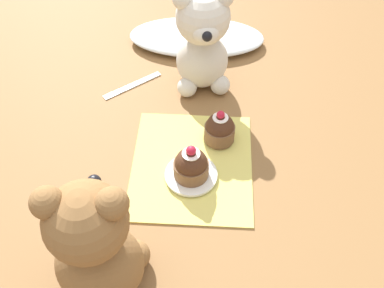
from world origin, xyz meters
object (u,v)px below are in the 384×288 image
(teddy_bear_cream, at_px, (203,41))
(teaspoon, at_px, (133,85))
(cupcake_near_tan_bear, at_px, (193,165))
(cupcake_near_cream_bear, at_px, (220,129))
(saucer_plate, at_px, (193,175))
(teddy_bear_tan, at_px, (96,247))

(teddy_bear_cream, height_order, teaspoon, teddy_bear_cream)
(cupcake_near_tan_bear, bearing_deg, cupcake_near_cream_bear, 63.63)
(teddy_bear_cream, distance_m, cupcake_near_cream_bear, 0.17)
(teddy_bear_cream, relative_size, cupcake_near_tan_bear, 3.10)
(saucer_plate, height_order, cupcake_near_tan_bear, cupcake_near_tan_bear)
(saucer_plate, distance_m, teaspoon, 0.26)
(saucer_plate, relative_size, teaspoon, 0.68)
(saucer_plate, bearing_deg, cupcake_near_cream_bear, 63.63)
(teddy_bear_cream, distance_m, saucer_plate, 0.25)
(cupcake_near_cream_bear, height_order, cupcake_near_tan_bear, cupcake_near_tan_bear)
(teddy_bear_cream, bearing_deg, teddy_bear_tan, -114.32)
(saucer_plate, bearing_deg, cupcake_near_tan_bear, 97.13)
(teddy_bear_tan, height_order, cupcake_near_cream_bear, teddy_bear_tan)
(teddy_bear_tan, relative_size, teaspoon, 1.77)
(cupcake_near_cream_bear, bearing_deg, teaspoon, 142.01)
(teaspoon, bearing_deg, teddy_bear_tan, -125.65)
(teddy_bear_tan, bearing_deg, saucer_plate, -121.92)
(teddy_bear_cream, bearing_deg, teaspoon, 176.30)
(teaspoon, bearing_deg, cupcake_near_tan_bear, -98.09)
(teddy_bear_tan, height_order, saucer_plate, teddy_bear_tan)
(teddy_bear_cream, bearing_deg, saucer_plate, -100.58)
(teddy_bear_cream, distance_m, teddy_bear_tan, 0.44)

